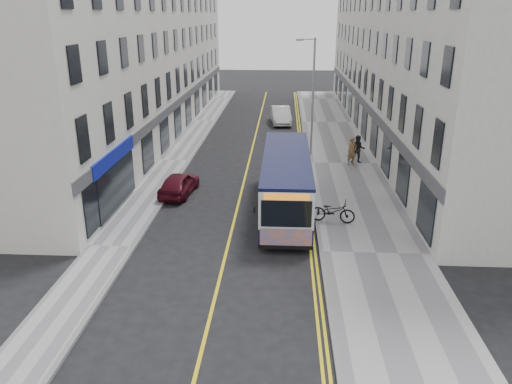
# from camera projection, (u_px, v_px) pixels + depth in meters

# --- Properties ---
(ground) EXTENTS (140.00, 140.00, 0.00)m
(ground) POSITION_uv_depth(u_px,v_px,m) (230.00, 239.00, 22.26)
(ground) COLOR black
(ground) RESTS_ON ground
(pavement_east) EXTENTS (4.50, 64.00, 0.12)m
(pavement_east) POSITION_uv_depth(u_px,v_px,m) (342.00, 164.00, 33.18)
(pavement_east) COLOR #99999C
(pavement_east) RESTS_ON ground
(pavement_west) EXTENTS (2.00, 64.00, 0.12)m
(pavement_west) POSITION_uv_depth(u_px,v_px,m) (175.00, 161.00, 33.78)
(pavement_west) COLOR #99999C
(pavement_west) RESTS_ON ground
(kerb_east) EXTENTS (0.18, 64.00, 0.13)m
(kerb_east) POSITION_uv_depth(u_px,v_px,m) (308.00, 163.00, 33.30)
(kerb_east) COLOR slate
(kerb_east) RESTS_ON ground
(kerb_west) EXTENTS (0.18, 64.00, 0.13)m
(kerb_west) POSITION_uv_depth(u_px,v_px,m) (190.00, 161.00, 33.72)
(kerb_west) COLOR slate
(kerb_west) RESTS_ON ground
(road_centre_line) EXTENTS (0.12, 64.00, 0.01)m
(road_centre_line) POSITION_uv_depth(u_px,v_px,m) (249.00, 163.00, 33.53)
(road_centre_line) COLOR yellow
(road_centre_line) RESTS_ON ground
(road_dbl_yellow_inner) EXTENTS (0.10, 64.00, 0.01)m
(road_dbl_yellow_inner) POSITION_uv_depth(u_px,v_px,m) (301.00, 164.00, 33.34)
(road_dbl_yellow_inner) COLOR yellow
(road_dbl_yellow_inner) RESTS_ON ground
(road_dbl_yellow_outer) EXTENTS (0.10, 64.00, 0.01)m
(road_dbl_yellow_outer) POSITION_uv_depth(u_px,v_px,m) (304.00, 164.00, 33.33)
(road_dbl_yellow_outer) COLOR yellow
(road_dbl_yellow_outer) RESTS_ON ground
(terrace_east) EXTENTS (6.00, 46.00, 13.00)m
(terrace_east) POSITION_uv_depth(u_px,v_px,m) (402.00, 54.00, 39.17)
(terrace_east) COLOR silver
(terrace_east) RESTS_ON ground
(terrace_west) EXTENTS (6.00, 46.00, 13.00)m
(terrace_west) POSITION_uv_depth(u_px,v_px,m) (145.00, 52.00, 40.27)
(terrace_west) COLOR silver
(terrace_west) RESTS_ON ground
(streetlamp) EXTENTS (1.32, 0.18, 8.00)m
(streetlamp) POSITION_uv_depth(u_px,v_px,m) (312.00, 93.00, 33.70)
(streetlamp) COLOR #97999F
(streetlamp) RESTS_ON ground
(city_bus) EXTENTS (2.36, 10.08, 2.93)m
(city_bus) POSITION_uv_depth(u_px,v_px,m) (286.00, 181.00, 24.94)
(city_bus) COLOR black
(city_bus) RESTS_ON ground
(bicycle) EXTENTS (2.19, 1.10, 1.10)m
(bicycle) POSITION_uv_depth(u_px,v_px,m) (333.00, 211.00, 23.59)
(bicycle) COLOR black
(bicycle) RESTS_ON pavement_east
(pedestrian_near) EXTENTS (0.80, 0.68, 1.85)m
(pedestrian_near) POSITION_uv_depth(u_px,v_px,m) (352.00, 151.00, 32.35)
(pedestrian_near) COLOR brown
(pedestrian_near) RESTS_ON pavement_east
(pedestrian_far) EXTENTS (0.93, 0.74, 1.85)m
(pedestrian_far) POSITION_uv_depth(u_px,v_px,m) (358.00, 149.00, 32.83)
(pedestrian_far) COLOR black
(pedestrian_far) RESTS_ON pavement_east
(car_white) EXTENTS (2.05, 4.75, 1.52)m
(car_white) POSITION_uv_depth(u_px,v_px,m) (281.00, 115.00, 45.21)
(car_white) COLOR silver
(car_white) RESTS_ON ground
(car_maroon) EXTENTS (1.91, 3.87, 1.27)m
(car_maroon) POSITION_uv_depth(u_px,v_px,m) (179.00, 183.00, 27.54)
(car_maroon) COLOR #500D1B
(car_maroon) RESTS_ON ground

